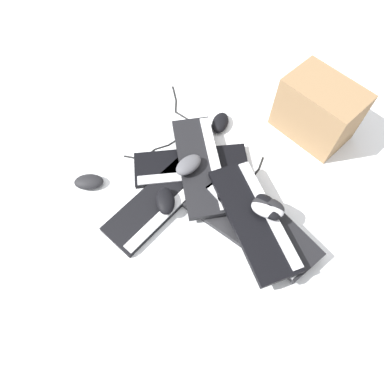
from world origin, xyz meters
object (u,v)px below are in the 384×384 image
mouse_5 (268,206)px  keyboard_1 (235,217)px  keyboard_5 (254,219)px  mouse_1 (165,201)px  mouse_2 (268,207)px  keyboard_4 (262,221)px  mouse_0 (220,123)px  mouse_4 (188,165)px  keyboard_2 (191,166)px  mouse_6 (89,182)px  cardboard_box (318,110)px  keyboard_0 (160,201)px  keyboard_3 (200,165)px  mouse_3 (268,209)px

mouse_5 → keyboard_1: bearing=-164.4°
keyboard_5 → mouse_1: keyboard_5 is taller
mouse_2 → mouse_5: bearing=124.3°
keyboard_4 → mouse_5: mouse_5 is taller
mouse_0 → mouse_5: size_ratio=1.00×
mouse_0 → mouse_4: bearing=170.8°
mouse_0 → mouse_2: bearing=-144.5°
mouse_4 → mouse_2: bearing=101.1°
mouse_1 → mouse_5: mouse_5 is taller
keyboard_2 → mouse_0: mouse_0 is taller
keyboard_4 → keyboard_5: 0.04m
mouse_6 → cardboard_box: cardboard_box is taller
mouse_2 → keyboard_5: bearing=-93.3°
mouse_5 → keyboard_2: bearing=157.5°
keyboard_4 → keyboard_5: (0.03, 0.00, 0.03)m
keyboard_4 → cardboard_box: (-0.31, -0.39, 0.08)m
keyboard_0 → mouse_5: 0.39m
keyboard_4 → cardboard_box: cardboard_box is taller
keyboard_1 → mouse_4: 0.25m
keyboard_1 → cardboard_box: size_ratio=1.46×
keyboard_4 → mouse_1: (0.32, -0.13, 0.01)m
keyboard_0 → keyboard_3: 0.21m
keyboard_0 → mouse_5: size_ratio=3.96×
mouse_0 → mouse_5: mouse_5 is taller
keyboard_2 → mouse_6: mouse_6 is taller
keyboard_0 → cardboard_box: size_ratio=1.50×
keyboard_0 → mouse_0: (-0.29, -0.33, 0.01)m
keyboard_5 → mouse_1: size_ratio=4.19×
keyboard_4 → keyboard_1: bearing=-26.2°
keyboard_0 → mouse_3: (-0.35, 0.13, 0.10)m
keyboard_0 → keyboard_5: (-0.31, 0.15, 0.06)m
keyboard_4 → mouse_1: size_ratio=4.15×
keyboard_2 → keyboard_3: bearing=149.8°
mouse_3 → mouse_2: bearing=-90.6°
keyboard_3 → mouse_2: bearing=127.3°
mouse_5 → keyboard_3: bearing=155.2°
keyboard_0 → cardboard_box: 0.71m
mouse_5 → mouse_0: bearing=125.9°
keyboard_4 → mouse_0: (0.05, -0.47, -0.02)m
keyboard_3 → mouse_4: 0.06m
keyboard_2 → mouse_3: size_ratio=4.06×
mouse_4 → mouse_6: (0.38, -0.02, -0.06)m
mouse_3 → keyboard_4: bearing=73.4°
keyboard_3 → mouse_0: (-0.12, -0.21, -0.02)m
mouse_2 → mouse_6: 0.67m
keyboard_5 → mouse_0: bearing=-87.9°
keyboard_5 → mouse_1: (0.29, -0.13, -0.02)m
mouse_0 → mouse_5: (-0.07, 0.45, 0.09)m
mouse_1 → mouse_2: mouse_2 is taller
mouse_2 → keyboard_2: bearing=-165.0°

